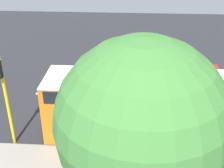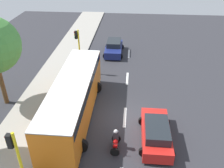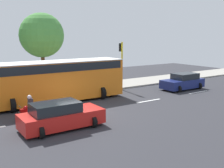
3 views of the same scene
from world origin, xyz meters
The scene contains 11 objects.
ground_plane centered at (0.00, 0.00, -0.05)m, with size 40.00×60.00×0.10m, color #2D2D33.
sidewalk centered at (7.00, 0.00, 0.07)m, with size 4.00×60.00×0.15m, color #9E998E.
lane_stripe_far_north centered at (0.00, -12.00, 0.01)m, with size 0.20×2.40×0.01m, color white.
lane_stripe_north centered at (0.00, -6.00, 0.01)m, with size 0.20×2.40×0.01m, color white.
lane_stripe_mid centered at (0.00, 0.00, 0.01)m, with size 0.20×2.40×0.01m, color white.
car_red centered at (-2.15, 2.33, 0.71)m, with size 2.27×4.56×1.52m.
car_dark_blue centered at (1.80, -11.93, 0.71)m, with size 2.28×4.30×1.52m.
city_bus centered at (3.78, 0.20, 1.85)m, with size 3.20×11.00×3.16m.
motorcycle centered at (0.47, 3.27, 0.64)m, with size 0.60×1.30×1.53m.
traffic_light_corner centered at (4.85, -6.84, 2.93)m, with size 0.49×0.24×4.50m.
traffic_light_midblock centered at (4.85, 7.14, 2.93)m, with size 0.49×0.24×4.50m.
Camera 2 is at (-0.29, 14.75, 11.81)m, focal length 39.10 mm.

